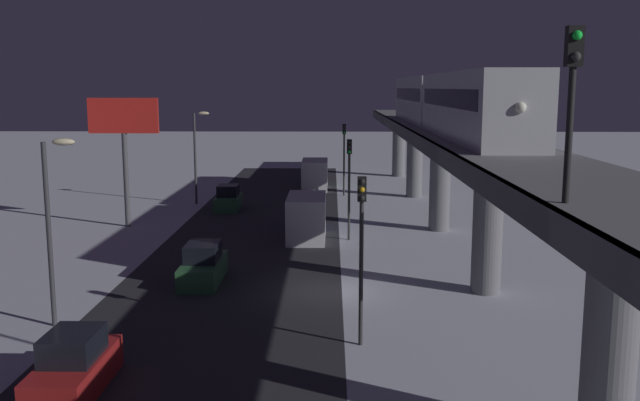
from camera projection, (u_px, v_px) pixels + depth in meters
ground_plane at (329, 291)px, 33.02m from camera, size 240.00×240.00×0.00m
avenue_asphalt at (227, 291)px, 33.10m from camera, size 11.00×101.32×0.01m
elevated_railway at (488, 167)px, 31.93m from camera, size 5.00×101.32×6.97m
subway_train at (444, 101)px, 44.90m from camera, size 2.94×36.87×3.40m
rail_signal at (572, 84)px, 15.58m from camera, size 0.36×0.41×4.00m
sedan_green_2 at (228, 200)px, 54.92m from camera, size 1.80×4.02×1.97m
sedan_green_3 at (203, 266)px, 34.52m from camera, size 1.80×4.60×1.97m
sedan_red at (74, 367)px, 22.06m from camera, size 1.80×4.39×1.97m
box_truck at (315, 174)px, 66.80m from camera, size 2.40×7.40×2.80m
delivery_van at (307, 215)px, 45.17m from camera, size 2.40×7.40×2.80m
traffic_light_near at (361, 236)px, 25.48m from camera, size 0.32×0.44×6.40m
traffic_light_mid at (349, 174)px, 43.49m from camera, size 0.32×0.44×6.40m
traffic_light_far at (344, 149)px, 61.50m from camera, size 0.32×0.44×6.40m
commercial_billboard at (124, 128)px, 47.37m from camera, size 4.80×0.36×8.90m
street_lamp_near at (53, 210)px, 27.49m from camera, size 1.35×0.44×7.65m
street_lamp_far at (198, 146)px, 57.09m from camera, size 1.35×0.44×7.65m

